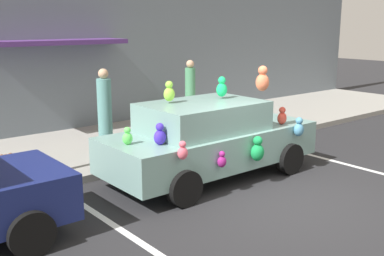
{
  "coord_description": "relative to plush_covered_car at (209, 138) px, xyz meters",
  "views": [
    {
      "loc": [
        -6.03,
        -4.91,
        3.04
      ],
      "look_at": [
        -0.08,
        2.38,
        0.9
      ],
      "focal_mm": 43.49,
      "sensor_mm": 36.0,
      "label": 1
    }
  ],
  "objects": [
    {
      "name": "ground_plane",
      "position": [
        0.13,
        -1.77,
        -0.8
      ],
      "size": [
        60.0,
        60.0,
        0.0
      ],
      "primitive_type": "plane",
      "color": "#262628"
    },
    {
      "name": "sidewalk",
      "position": [
        0.13,
        3.23,
        -0.73
      ],
      "size": [
        24.0,
        4.0,
        0.15
      ],
      "primitive_type": "cube",
      "color": "gray",
      "rests_on": "ground"
    },
    {
      "name": "storefront_building",
      "position": [
        0.12,
        5.37,
        2.39
      ],
      "size": [
        24.0,
        1.25,
        6.4
      ],
      "color": "slate",
      "rests_on": "ground"
    },
    {
      "name": "parking_stripe_front",
      "position": [
        2.91,
        -0.77,
        -0.8
      ],
      "size": [
        0.12,
        3.6,
        0.01
      ],
      "primitive_type": "cube",
      "color": "silver",
      "rests_on": "ground"
    },
    {
      "name": "parking_stripe_rear",
      "position": [
        -2.64,
        -0.77,
        -0.8
      ],
      "size": [
        0.12,
        3.6,
        0.01
      ],
      "primitive_type": "cube",
      "color": "silver",
      "rests_on": "ground"
    },
    {
      "name": "plush_covered_car",
      "position": [
        0.0,
        0.0,
        0.0
      ],
      "size": [
        4.43,
        2.1,
        2.24
      ],
      "color": "#769D95",
      "rests_on": "ground"
    },
    {
      "name": "teddy_bear_on_sidewalk",
      "position": [
        -3.41,
        1.66,
        -0.38
      ],
      "size": [
        0.31,
        0.26,
        0.59
      ],
      "color": "brown",
      "rests_on": "sidewalk"
    },
    {
      "name": "pedestrian_near_shopfront",
      "position": [
        -1.03,
        2.33,
        0.25
      ],
      "size": [
        0.32,
        0.32,
        1.92
      ],
      "color": "#599491",
      "rests_on": "sidewalk"
    },
    {
      "name": "pedestrian_walking_past",
      "position": [
        2.8,
        4.05,
        0.21
      ],
      "size": [
        0.31,
        0.31,
        1.81
      ],
      "color": "#4B9364",
      "rests_on": "sidewalk"
    }
  ]
}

